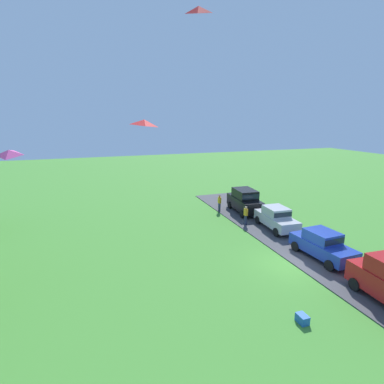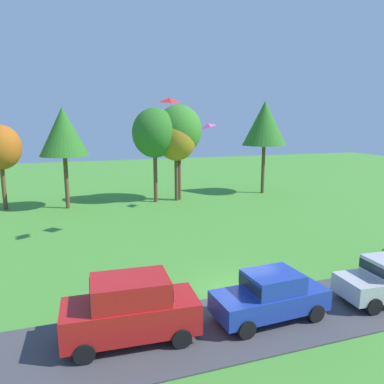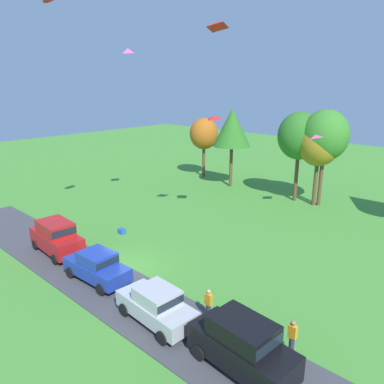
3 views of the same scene
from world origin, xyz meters
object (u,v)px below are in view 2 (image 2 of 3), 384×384
at_px(car_suv_far_end, 131,307).
at_px(kite_diamond_mid_center, 208,125).
at_px(kite_diamond_trailing_tail, 170,100).
at_px(tree_far_left, 0,148).
at_px(tree_far_right, 265,124).
at_px(tree_right_of_center, 176,139).
at_px(tree_center_back, 63,132).
at_px(cooler_box, 122,277).
at_px(tree_lone_near, 155,133).
at_px(tree_left_of_center, 179,130).
at_px(car_sedan_near_entrance, 271,294).

distance_m(car_suv_far_end, kite_diamond_mid_center, 21.13).
xyz_separation_m(kite_diamond_trailing_tail, kite_diamond_mid_center, (5.15, 6.56, -1.64)).
relative_size(tree_far_left, tree_far_right, 0.76).
bearing_deg(tree_right_of_center, tree_center_back, -179.90).
xyz_separation_m(tree_center_back, cooler_box, (2.15, -16.89, -6.43)).
relative_size(tree_lone_near, tree_left_of_center, 0.96).
relative_size(tree_far_right, kite_diamond_mid_center, 9.17).
height_order(tree_center_back, kite_diamond_mid_center, tree_center_back).
bearing_deg(cooler_box, car_suv_far_end, -94.76).
bearing_deg(tree_center_back, tree_far_right, 2.08).
distance_m(tree_far_right, cooler_box, 25.88).
distance_m(tree_far_left, kite_diamond_mid_center, 17.59).
xyz_separation_m(tree_far_left, kite_diamond_trailing_tail, (11.46, -12.04, 3.49)).
height_order(tree_center_back, tree_lone_near, tree_lone_near).
relative_size(car_suv_far_end, kite_diamond_trailing_tail, 4.55).
relative_size(tree_far_left, tree_center_back, 0.83).
bearing_deg(cooler_box, car_sedan_near_entrance, -48.18).
relative_size(tree_far_left, kite_diamond_mid_center, 6.95).
relative_size(tree_lone_near, kite_diamond_mid_center, 8.37).
bearing_deg(tree_lone_near, cooler_box, -108.85).
bearing_deg(car_sedan_near_entrance, tree_left_of_center, 81.62).
xyz_separation_m(car_suv_far_end, tree_center_back, (-1.72, 22.04, 5.33)).
bearing_deg(tree_far_right, cooler_box, -134.97).
bearing_deg(tree_lone_near, tree_far_left, 175.00).
bearing_deg(tree_lone_near, kite_diamond_mid_center, -50.81).
xyz_separation_m(car_suv_far_end, tree_lone_near, (6.23, 22.13, 5.14)).
height_order(car_suv_far_end, tree_far_left, tree_far_left).
bearing_deg(car_sedan_near_entrance, car_suv_far_end, 176.86).
bearing_deg(car_suv_far_end, cooler_box, 85.24).
relative_size(tree_far_left, kite_diamond_trailing_tail, 7.04).
relative_size(tree_lone_near, tree_far_right, 0.91).
bearing_deg(tree_right_of_center, car_suv_far_end, -110.53).
relative_size(car_sedan_near_entrance, kite_diamond_trailing_tail, 4.34).
bearing_deg(kite_diamond_mid_center, car_suv_far_end, -118.77).
height_order(tree_center_back, tree_right_of_center, tree_center_back).
bearing_deg(cooler_box, kite_diamond_mid_center, 53.53).
distance_m(tree_center_back, tree_lone_near, 7.95).
bearing_deg(car_suv_far_end, tree_far_right, 51.63).
height_order(tree_right_of_center, cooler_box, tree_right_of_center).
height_order(cooler_box, kite_diamond_trailing_tail, kite_diamond_trailing_tail).
height_order(car_suv_far_end, tree_lone_near, tree_lone_near).
bearing_deg(kite_diamond_mid_center, car_sedan_near_entrance, -103.89).
height_order(tree_lone_near, tree_far_right, tree_far_right).
relative_size(kite_diamond_trailing_tail, kite_diamond_mid_center, 0.99).
relative_size(tree_center_back, tree_left_of_center, 0.96).
bearing_deg(kite_diamond_trailing_tail, tree_far_right, 40.71).
relative_size(tree_lone_near, tree_right_of_center, 1.09).
bearing_deg(tree_lone_near, tree_far_right, 3.07).
bearing_deg(tree_far_right, kite_diamond_mid_center, -148.92).
bearing_deg(tree_far_right, kite_diamond_trailing_tail, -139.29).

